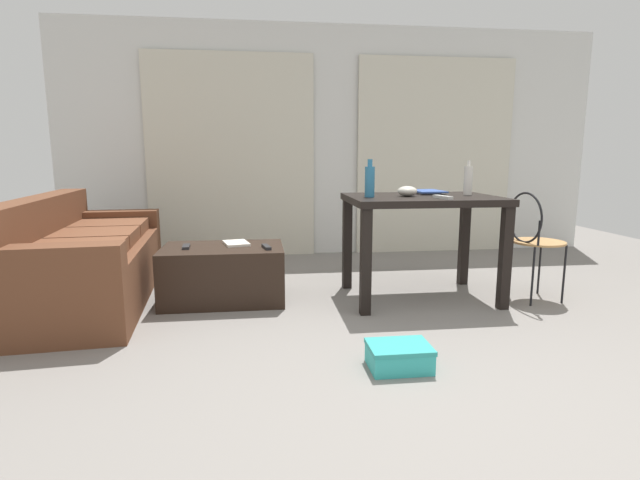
{
  "coord_description": "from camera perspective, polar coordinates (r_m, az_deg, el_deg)",
  "views": [
    {
      "loc": [
        -0.85,
        -1.93,
        1.08
      ],
      "look_at": [
        -0.38,
        1.75,
        0.43
      ],
      "focal_mm": 27.11,
      "sensor_mm": 36.0,
      "label": 1
    }
  ],
  "objects": [
    {
      "name": "ground_plane",
      "position": [
        3.52,
        7.08,
        -8.05
      ],
      "size": [
        8.21,
        8.21,
        0.0
      ],
      "primitive_type": "plane",
      "color": "gray"
    },
    {
      "name": "tv_remote_secondary",
      "position": [
        3.68,
        -15.52,
        -0.76
      ],
      "size": [
        0.06,
        0.16,
        0.02
      ],
      "primitive_type": "cube",
      "rotation": [
        0.0,
        0.0,
        0.07
      ],
      "color": "#232326",
      "rests_on": "coffee_table"
    },
    {
      "name": "wire_chair",
      "position": [
        3.91,
        23.74,
        0.71
      ],
      "size": [
        0.38,
        0.4,
        0.82
      ],
      "color": "#B7844C",
      "rests_on": "ground"
    },
    {
      "name": "magazine",
      "position": [
        3.75,
        -9.86,
        -0.37
      ],
      "size": [
        0.22,
        0.27,
        0.02
      ],
      "primitive_type": "cube",
      "rotation": [
        0.0,
        0.0,
        0.24
      ],
      "color": "silver",
      "rests_on": "coffee_table"
    },
    {
      "name": "book_stack",
      "position": [
        3.93,
        12.5,
        5.57
      ],
      "size": [
        0.24,
        0.31,
        0.03
      ],
      "color": "#4C4C51",
      "rests_on": "craft_table"
    },
    {
      "name": "shoebox",
      "position": [
        2.58,
        9.32,
        -13.4
      ],
      "size": [
        0.32,
        0.24,
        0.13
      ],
      "color": "#33B2AD",
      "rests_on": "ground"
    },
    {
      "name": "coffee_table",
      "position": [
        3.71,
        -11.33,
        -3.91
      ],
      "size": [
        0.89,
        0.58,
        0.41
      ],
      "color": "black",
      "rests_on": "ground"
    },
    {
      "name": "bowl",
      "position": [
        3.64,
        10.27,
        5.69
      ],
      "size": [
        0.14,
        0.14,
        0.08
      ],
      "primitive_type": "ellipsoid",
      "color": "beige",
      "rests_on": "craft_table"
    },
    {
      "name": "tv_remote_primary",
      "position": [
        3.55,
        -6.35,
        -0.81
      ],
      "size": [
        0.07,
        0.17,
        0.02
      ],
      "primitive_type": "cube",
      "rotation": [
        0.0,
        0.0,
        0.19
      ],
      "color": "#232326",
      "rests_on": "coffee_table"
    },
    {
      "name": "couch",
      "position": [
        3.98,
        -26.23,
        -2.26
      ],
      "size": [
        0.99,
        2.02,
        0.79
      ],
      "color": "brown",
      "rests_on": "ground"
    },
    {
      "name": "tv_remote_on_table",
      "position": [
        3.49,
        14.29,
        4.92
      ],
      "size": [
        0.09,
        0.19,
        0.02
      ],
      "primitive_type": "cube",
      "rotation": [
        0.0,
        0.0,
        0.24
      ],
      "color": "#B7B7B2",
      "rests_on": "craft_table"
    },
    {
      "name": "craft_table",
      "position": [
        3.71,
        11.91,
        3.23
      ],
      "size": [
        1.1,
        0.79,
        0.78
      ],
      "color": "black",
      "rests_on": "ground"
    },
    {
      "name": "bottle_near",
      "position": [
        3.53,
        5.89,
        6.95
      ],
      "size": [
        0.07,
        0.07,
        0.27
      ],
      "color": "teal",
      "rests_on": "craft_table"
    },
    {
      "name": "bottle_far",
      "position": [
        3.88,
        17.09,
        6.76
      ],
      "size": [
        0.06,
        0.06,
        0.26
      ],
      "color": "beige",
      "rests_on": "craft_table"
    },
    {
      "name": "curtains",
      "position": [
        5.33,
        1.87,
        9.77
      ],
      "size": [
        4.0,
        0.03,
        2.14
      ],
      "color": "beige",
      "rests_on": "ground"
    },
    {
      "name": "wall_back",
      "position": [
        5.42,
        1.74,
        11.44
      ],
      "size": [
        5.86,
        0.1,
        2.45
      ],
      "primitive_type": "cube",
      "color": "silver",
      "rests_on": "ground"
    }
  ]
}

